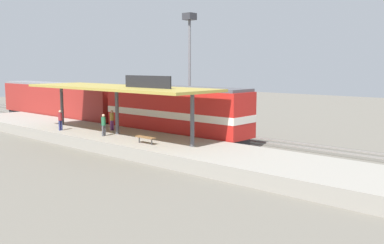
% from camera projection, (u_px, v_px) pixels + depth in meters
% --- Properties ---
extents(ground_plane, '(120.00, 120.00, 0.00)m').
position_uv_depth(ground_plane, '(175.00, 135.00, 39.14)').
color(ground_plane, '#666056').
extents(track_near, '(3.20, 110.00, 0.16)m').
position_uv_depth(track_near, '(159.00, 138.00, 37.65)').
color(track_near, '#565249').
rests_on(track_near, ground).
extents(track_far, '(3.20, 110.00, 0.16)m').
position_uv_depth(track_far, '(194.00, 132.00, 41.06)').
color(track_far, '#565249').
rests_on(track_far, ground).
extents(platform, '(6.00, 44.00, 0.90)m').
position_uv_depth(platform, '(118.00, 140.00, 34.19)').
color(platform, gray).
rests_on(platform, ground).
extents(station_canopy, '(5.20, 18.00, 4.70)m').
position_uv_depth(station_canopy, '(117.00, 89.00, 33.60)').
color(station_canopy, '#47474C').
rests_on(station_canopy, platform).
extents(platform_bench, '(0.44, 1.70, 0.50)m').
position_uv_depth(platform_bench, '(145.00, 137.00, 29.84)').
color(platform_bench, '#333338').
rests_on(platform_bench, platform).
extents(locomotive, '(2.93, 14.43, 4.44)m').
position_uv_depth(locomotive, '(175.00, 112.00, 36.09)').
color(locomotive, '#28282D').
rests_on(locomotive, track_near).
extents(passenger_carriage_single, '(2.90, 20.00, 4.24)m').
position_uv_depth(passenger_carriage_single, '(59.00, 102.00, 47.97)').
color(passenger_carriage_single, '#28282D').
rests_on(passenger_carriage_single, track_near).
extents(light_mast, '(1.10, 1.10, 11.70)m').
position_uv_depth(light_mast, '(190.00, 45.00, 44.59)').
color(light_mast, slate).
rests_on(light_mast, ground).
extents(person_waiting, '(0.34, 0.34, 1.71)m').
position_uv_depth(person_waiting, '(60.00, 119.00, 35.97)').
color(person_waiting, navy).
rests_on(person_waiting, platform).
extents(person_walking, '(0.34, 0.34, 1.71)m').
position_uv_depth(person_walking, '(104.00, 124.00, 33.05)').
color(person_walking, '#4C4C51').
rests_on(person_walking, platform).
extents(person_boarding, '(0.34, 0.34, 1.71)m').
position_uv_depth(person_boarding, '(112.00, 119.00, 35.96)').
color(person_boarding, '#663375').
rests_on(person_boarding, platform).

